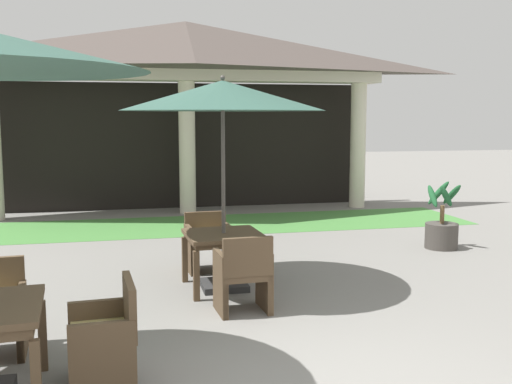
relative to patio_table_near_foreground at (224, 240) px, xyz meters
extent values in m
cylinder|color=beige|center=(0.23, 6.05, 0.84)|extent=(0.36, 0.36, 2.91)
cylinder|color=beige|center=(4.25, 6.05, 0.84)|extent=(0.36, 0.36, 2.91)
cube|color=beige|center=(0.23, 6.05, 2.41)|extent=(8.84, 0.70, 0.24)
pyramid|color=#514742|center=(0.23, 6.05, 3.05)|extent=(9.24, 2.46, 1.03)
cube|color=black|center=(0.23, 6.95, 0.84)|extent=(8.64, 0.16, 2.91)
cube|color=#47843D|center=(0.23, 4.47, -0.61)|extent=(11.04, 2.30, 0.01)
cube|color=brown|center=(0.00, 0.00, 0.07)|extent=(0.97, 0.97, 0.05)
cube|color=brown|center=(0.00, 0.00, 0.02)|extent=(0.89, 0.89, 0.06)
cube|color=brown|center=(-0.40, -0.45, -0.31)|extent=(0.07, 0.07, 0.60)
cube|color=brown|center=(0.45, -0.40, -0.31)|extent=(0.07, 0.07, 0.60)
cube|color=brown|center=(-0.45, 0.40, -0.31)|extent=(0.07, 0.07, 0.60)
cube|color=brown|center=(0.40, 0.45, -0.31)|extent=(0.07, 0.07, 0.60)
cube|color=#2D2D2D|center=(0.00, 0.00, -0.57)|extent=(0.56, 0.56, 0.08)
cylinder|color=#4C4742|center=(0.00, 0.00, 0.57)|extent=(0.05, 0.05, 2.36)
cone|color=#33594C|center=(0.00, 0.00, 1.79)|extent=(2.49, 2.49, 0.36)
sphere|color=#4C4742|center=(0.00, 0.00, 2.00)|extent=(0.06, 0.06, 0.06)
cube|color=brown|center=(0.05, -0.94, -0.19)|extent=(0.57, 0.54, 0.07)
cube|color=#E0CC7F|center=(0.05, -0.94, -0.13)|extent=(0.53, 0.49, 0.05)
cube|color=brown|center=(0.06, -1.17, 0.06)|extent=(0.55, 0.09, 0.42)
cube|color=brown|center=(-0.20, -0.95, -0.27)|extent=(0.09, 0.51, 0.69)
cube|color=brown|center=(0.30, -0.92, -0.27)|extent=(0.09, 0.51, 0.69)
cube|color=brown|center=(-0.21, -0.72, -0.42)|extent=(0.06, 0.06, 0.39)
cube|color=brown|center=(0.28, -0.70, -0.42)|extent=(0.06, 0.06, 0.39)
cube|color=brown|center=(-0.18, -1.18, -0.42)|extent=(0.06, 0.06, 0.39)
cube|color=brown|center=(0.30, -1.15, -0.42)|extent=(0.06, 0.06, 0.39)
cube|color=brown|center=(-0.05, 0.94, -0.22)|extent=(0.63, 0.61, 0.07)
cube|color=#E0CC7F|center=(-0.05, 0.94, -0.16)|extent=(0.58, 0.56, 0.05)
cube|color=brown|center=(-0.06, 1.21, 0.00)|extent=(0.60, 0.09, 0.37)
cube|color=brown|center=(0.23, 0.95, -0.29)|extent=(0.09, 0.58, 0.63)
cube|color=brown|center=(-0.33, 0.92, -0.29)|extent=(0.09, 0.58, 0.63)
cube|color=brown|center=(0.23, 0.69, -0.43)|extent=(0.06, 0.06, 0.35)
cube|color=brown|center=(-0.30, 0.66, -0.43)|extent=(0.06, 0.06, 0.35)
cube|color=brown|center=(0.21, 1.21, -0.43)|extent=(0.06, 0.06, 0.35)
cube|color=brown|center=(-0.33, 1.18, -0.43)|extent=(0.06, 0.06, 0.35)
cube|color=brown|center=(-1.86, -3.03, -0.31)|extent=(0.07, 0.07, 0.61)
cube|color=brown|center=(-1.92, -2.10, -0.31)|extent=(0.07, 0.07, 0.61)
cube|color=brown|center=(-1.43, -2.53, -0.22)|extent=(0.54, 0.65, 0.07)
cube|color=#E0CC7F|center=(-1.43, -2.53, -0.16)|extent=(0.50, 0.60, 0.05)
cube|color=brown|center=(-1.20, -2.51, 0.03)|extent=(0.10, 0.62, 0.44)
cube|color=brown|center=(-1.41, -2.82, -0.30)|extent=(0.50, 0.09, 0.63)
cube|color=brown|center=(-1.45, -2.24, -0.30)|extent=(0.50, 0.09, 0.63)
cube|color=brown|center=(-1.63, -2.83, -0.44)|extent=(0.06, 0.06, 0.35)
cube|color=brown|center=(-1.67, -2.26, -0.44)|extent=(0.06, 0.06, 0.35)
cube|color=brown|center=(-1.18, -2.80, -0.44)|extent=(0.06, 0.06, 0.35)
cube|color=brown|center=(-1.22, -2.23, -0.44)|extent=(0.06, 0.06, 0.35)
cube|color=brown|center=(-2.15, -1.65, -0.30)|extent=(0.10, 0.54, 0.61)
cube|color=brown|center=(-2.14, -1.89, -0.42)|extent=(0.06, 0.06, 0.37)
cube|color=brown|center=(-2.17, -1.41, -0.42)|extent=(0.06, 0.06, 0.37)
cylinder|color=#47423D|center=(3.86, 1.50, -0.40)|extent=(0.53, 0.53, 0.41)
cylinder|color=brown|center=(3.86, 1.50, -0.05)|extent=(0.07, 0.07, 0.30)
ellipsoid|color=#1E562D|center=(4.05, 1.53, 0.27)|extent=(0.18, 0.45, 0.42)
ellipsoid|color=#1E562D|center=(3.88, 1.67, 0.28)|extent=(0.42, 0.14, 0.44)
ellipsoid|color=#1E562D|center=(3.69, 1.52, 0.25)|extent=(0.16, 0.42, 0.39)
ellipsoid|color=#1E562D|center=(3.86, 1.40, 0.26)|extent=(0.28, 0.10, 0.38)
camera|label=1|loc=(-1.24, -7.31, 1.54)|focal=42.47mm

